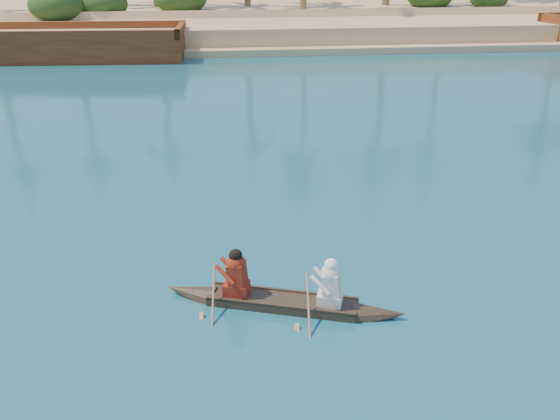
{
  "coord_description": "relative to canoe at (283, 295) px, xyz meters",
  "views": [
    {
      "loc": [
        -4.63,
        -11.98,
        6.12
      ],
      "look_at": [
        -3.42,
        -0.77,
        1.1
      ],
      "focal_mm": 40.0,
      "sensor_mm": 36.0,
      "label": 1
    }
  ],
  "objects": [
    {
      "name": "sandy_embankment",
      "position": [
        3.56,
        49.42,
        0.3
      ],
      "size": [
        150.0,
        51.0,
        1.5
      ],
      "color": "tan",
      "rests_on": "ground"
    },
    {
      "name": "shrub_cluster",
      "position": [
        3.56,
        34.03,
        0.97
      ],
      "size": [
        100.0,
        6.0,
        2.4
      ],
      "primitive_type": null,
      "color": "#183413",
      "rests_on": "ground"
    },
    {
      "name": "ground",
      "position": [
        3.56,
        2.53,
        -0.23
      ],
      "size": [
        160.0,
        160.0,
        0.0
      ],
      "primitive_type": "plane",
      "color": "#0D3C53",
      "rests_on": "ground"
    },
    {
      "name": "barge_mid",
      "position": [
        -8.44,
        25.25,
        0.46
      ],
      "size": [
        12.01,
        4.5,
        1.97
      ],
      "rotation": [
        0.0,
        0.0,
        -0.05
      ],
      "color": "brown",
      "rests_on": "ground"
    },
    {
      "name": "canoe",
      "position": [
        0.0,
        0.0,
        0.0
      ],
      "size": [
        4.33,
        1.9,
        1.2
      ],
      "rotation": [
        0.0,
        0.0,
        -0.32
      ],
      "color": "#3B3020",
      "rests_on": "ground"
    }
  ]
}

